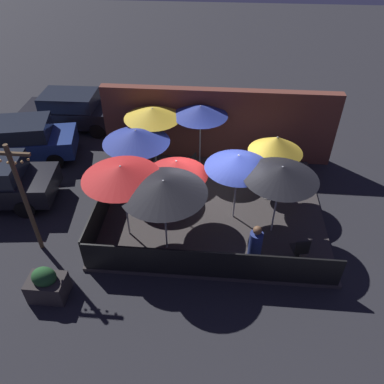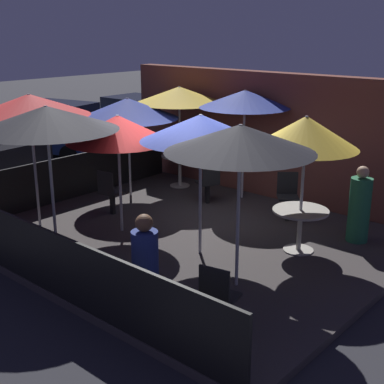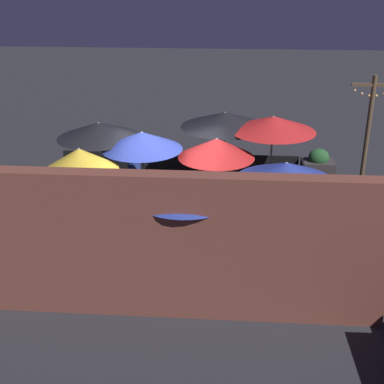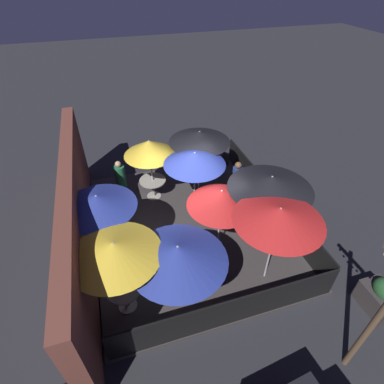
{
  "view_description": "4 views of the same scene",
  "coord_description": "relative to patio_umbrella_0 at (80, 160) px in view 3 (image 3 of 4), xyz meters",
  "views": [
    {
      "loc": [
        0.08,
        -9.32,
        8.19
      ],
      "look_at": [
        -0.67,
        -0.58,
        1.15
      ],
      "focal_mm": 35.0,
      "sensor_mm": 36.0,
      "label": 1
    },
    {
      "loc": [
        5.99,
        -6.7,
        3.73
      ],
      "look_at": [
        0.1,
        -0.01,
        0.98
      ],
      "focal_mm": 50.0,
      "sensor_mm": 36.0,
      "label": 2
    },
    {
      "loc": [
        -1.43,
        11.49,
        6.12
      ],
      "look_at": [
        -0.6,
        0.33,
        1.27
      ],
      "focal_mm": 50.0,
      "sensor_mm": 36.0,
      "label": 3
    },
    {
      "loc": [
        -6.68,
        1.93,
        7.05
      ],
      "look_at": [
        0.25,
        -0.21,
        1.28
      ],
      "focal_mm": 28.0,
      "sensor_mm": 36.0,
      "label": 4
    }
  ],
  "objects": [
    {
      "name": "ground_plane",
      "position": [
        -1.83,
        -0.75,
        -2.14
      ],
      "size": [
        60.0,
        60.0,
        0.0
      ],
      "primitive_type": "plane",
      "color": "#26262B"
    },
    {
      "name": "patio_deck",
      "position": [
        -1.83,
        -0.75,
        -2.08
      ],
      "size": [
        6.98,
        5.84,
        0.12
      ],
      "color": "#383333",
      "rests_on": "ground_plane"
    },
    {
      "name": "building_wall",
      "position": [
        -1.83,
        2.4,
        -0.73
      ],
      "size": [
        8.58,
        0.36,
        2.82
      ],
      "color": "brown",
      "rests_on": "ground_plane"
    },
    {
      "name": "fence_front",
      "position": [
        -1.83,
        -3.62,
        -1.54
      ],
      "size": [
        6.78,
        0.05,
        0.95
      ],
      "color": "black",
      "rests_on": "patio_deck"
    },
    {
      "name": "fence_side_left",
      "position": [
        -5.27,
        -0.75,
        -1.54
      ],
      "size": [
        0.05,
        5.64,
        0.95
      ],
      "color": "black",
      "rests_on": "patio_deck"
    },
    {
      "name": "patio_umbrella_0",
      "position": [
        0.0,
        0.0,
        0.0
      ],
      "size": [
        1.7,
        1.7,
        2.28
      ],
      "color": "#B2B2B7",
      "rests_on": "patio_deck"
    },
    {
      "name": "patio_umbrella_1",
      "position": [
        -4.11,
        1.51,
        0.13
      ],
      "size": [
        2.0,
        2.0,
        2.33
      ],
      "color": "#B2B2B7",
      "rests_on": "patio_deck"
    },
    {
      "name": "patio_umbrella_2",
      "position": [
        -0.03,
        -1.7,
        0.16
      ],
      "size": [
        2.08,
        2.08,
        2.37
      ],
      "color": "#B2B2B7",
      "rests_on": "patio_deck"
    },
    {
      "name": "patio_umbrella_3",
      "position": [
        -4.31,
        -2.2,
        0.27
      ],
      "size": [
        2.15,
        2.15,
        2.48
      ],
      "color": "#B2B2B7",
      "rests_on": "patio_deck"
    },
    {
      "name": "patio_umbrella_4",
      "position": [
        -1.19,
        -1.17,
        0.09
      ],
      "size": [
        1.92,
        1.92,
        2.32
      ],
      "color": "#B2B2B7",
      "rests_on": "patio_deck"
    },
    {
      "name": "patio_umbrella_5",
      "position": [
        -2.94,
        -1.35,
        -0.11
      ],
      "size": [
        1.85,
        1.85,
        2.15
      ],
      "color": "#B2B2B7",
      "rests_on": "patio_deck"
    },
    {
      "name": "patio_umbrella_6",
      "position": [
        -4.44,
        0.24,
        -0.07
      ],
      "size": [
        2.2,
        2.2,
        2.17
      ],
      "color": "#B2B2B7",
      "rests_on": "patio_deck"
    },
    {
      "name": "patio_umbrella_7",
      "position": [
        -3.11,
        -2.67,
        0.22
      ],
      "size": [
        2.29,
        2.29,
        2.43
      ],
      "color": "#B2B2B7",
      "rests_on": "patio_deck"
    },
    {
      "name": "patio_umbrella_8",
      "position": [
        -2.46,
        1.75,
        0.15
      ],
      "size": [
        1.93,
        1.93,
        2.36
      ],
      "color": "#B2B2B7",
      "rests_on": "patio_deck"
    },
    {
      "name": "dining_table_0",
      "position": [
        -0.0,
        0.0,
        -1.44
      ],
      "size": [
        0.93,
        0.93,
        0.73
      ],
      "color": "#9E998E",
      "rests_on": "patio_deck"
    },
    {
      "name": "dining_table_1",
      "position": [
        -4.11,
        1.51,
        -1.42
      ],
      "size": [
        0.85,
        0.85,
        0.75
      ],
      "color": "#9E998E",
      "rests_on": "patio_deck"
    },
    {
      "name": "patio_chair_0",
      "position": [
        -2.74,
        0.93,
        -1.52
      ],
      "size": [
        0.52,
        0.52,
        0.91
      ],
      "rotation": [
        0.0,
        0.0,
        2.74
      ],
      "color": "black",
      "rests_on": "patio_deck"
    },
    {
      "name": "patio_chair_1",
      "position": [
        -3.76,
        -0.92,
        -1.52
      ],
      "size": [
        0.45,
        0.45,
        0.92
      ],
      "rotation": [
        0.0,
        0.0,
        1.71
      ],
      "color": "black",
      "rests_on": "patio_deck"
    },
    {
      "name": "patio_chair_2",
      "position": [
        -0.97,
        1.19,
        -1.51
      ],
      "size": [
        0.56,
        0.56,
        0.93
      ],
      "rotation": [
        0.0,
        0.0,
        -0.89
      ],
      "color": "black",
      "rests_on": "patio_deck"
    },
    {
      "name": "patio_chair_3",
      "position": [
        0.58,
        -2.91,
        -1.51
      ],
      "size": [
        0.47,
        0.47,
        0.93
      ],
      "rotation": [
        0.0,
        0.0,
        1.77
      ],
      "color": "black",
      "rests_on": "patio_deck"
    },
    {
      "name": "patron_0",
      "position": [
        -0.63,
        -2.95,
        -1.44
      ],
      "size": [
        0.51,
        0.51,
        1.28
      ],
      "rotation": [
        0.0,
        0.0,
        0.64
      ],
      "color": "navy",
      "rests_on": "patio_deck"
    },
    {
      "name": "patron_1",
      "position": [
        0.55,
        1.06,
        -1.41
      ],
      "size": [
        0.51,
        0.51,
        1.36
      ],
      "rotation": [
        0.0,
        0.0,
        1.04
      ],
      "color": "#236642",
      "rests_on": "patio_deck"
    },
    {
      "name": "planter_box",
      "position": [
        -5.92,
        -4.5,
        -1.7
      ],
      "size": [
        0.95,
        0.66,
        1.01
      ],
      "color": "#332D2D",
      "rests_on": "ground_plane"
    },
    {
      "name": "light_post",
      "position": [
        -6.82,
        -2.87,
        -0.15
      ],
      "size": [
        1.1,
        0.12,
        3.52
      ],
      "color": "brown",
      "rests_on": "ground_plane"
    }
  ]
}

